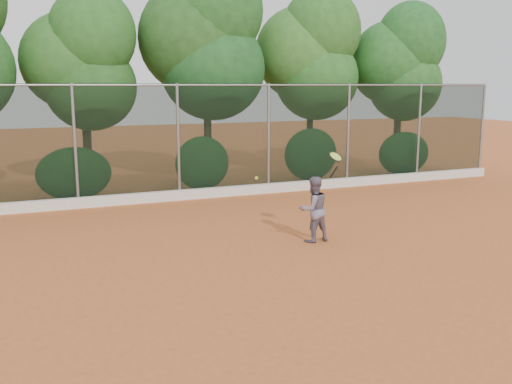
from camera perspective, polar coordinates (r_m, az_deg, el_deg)
name	(u,v)px	position (r m, az deg, el deg)	size (l,w,h in m)	color
ground	(276,263)	(11.33, 2.00, -7.09)	(80.00, 80.00, 0.00)	#C1602D
concrete_curb	(181,195)	(17.53, -7.49, -0.29)	(24.00, 0.20, 0.30)	silver
tennis_player	(313,209)	(12.72, 5.76, -1.73)	(0.72, 0.56, 1.47)	slate
chainlink_fence	(178,138)	(17.46, -7.78, 5.32)	(24.09, 0.09, 3.50)	black
foliage_backdrop	(143,55)	(19.20, -11.21, 13.30)	(23.70, 3.63, 7.55)	#46321B
tennis_racket	(335,158)	(12.63, 7.95, 3.35)	(0.39, 0.35, 0.60)	black
tennis_ball_in_flight	(256,178)	(11.94, 0.05, 1.41)	(0.07, 0.07, 0.07)	#C0D630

